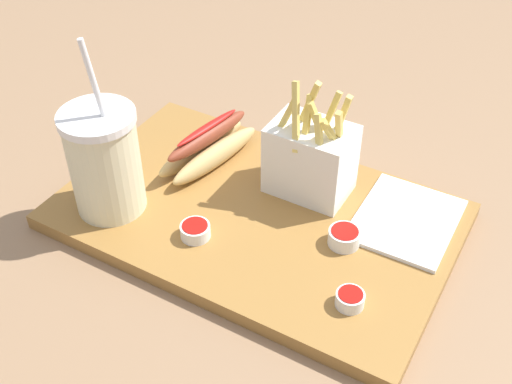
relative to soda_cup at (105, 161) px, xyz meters
name	(u,v)px	position (x,y,z in m)	size (l,w,h in m)	color
ground_plane	(256,227)	(0.16, 0.08, -0.10)	(2.40, 2.40, 0.02)	#8C6B4C
food_tray	(256,216)	(0.16, 0.08, -0.08)	(0.49, 0.31, 0.02)	olive
soda_cup	(105,161)	(0.00, 0.00, 0.00)	(0.09, 0.09, 0.23)	beige
fries_basket	(311,158)	(0.20, 0.15, -0.02)	(0.10, 0.07, 0.16)	white
hot_dog_1	(208,147)	(0.06, 0.14, -0.05)	(0.08, 0.17, 0.06)	tan
ketchup_cup_1	(350,299)	(0.33, 0.00, -0.06)	(0.03, 0.03, 0.02)	white
ketchup_cup_2	(343,239)	(0.29, 0.08, -0.06)	(0.04, 0.04, 0.02)	white
ketchup_cup_3	(195,230)	(0.12, 0.00, -0.06)	(0.04, 0.04, 0.02)	white
napkin_stack	(406,220)	(0.34, 0.16, -0.07)	(0.12, 0.14, 0.01)	white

